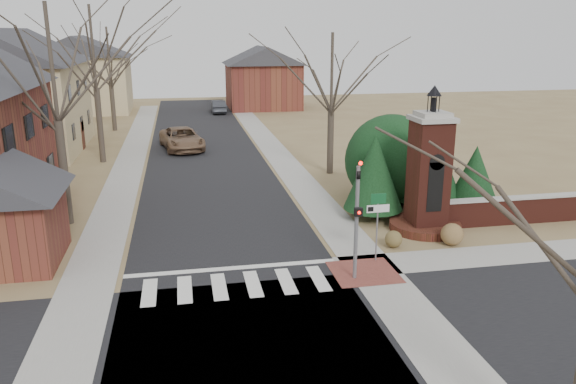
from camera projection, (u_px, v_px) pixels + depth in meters
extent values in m
plane|color=brown|center=(239.00, 296.00, 19.10)|extent=(120.00, 120.00, 0.00)
cube|color=black|center=(206.00, 158.00, 39.86)|extent=(8.00, 70.00, 0.01)
cube|color=black|center=(250.00, 342.00, 16.27)|extent=(120.00, 8.00, 0.01)
cube|color=silver|center=(236.00, 285.00, 19.85)|extent=(8.00, 2.20, 0.02)
cube|color=silver|center=(232.00, 268.00, 21.27)|extent=(8.00, 0.35, 0.02)
cube|color=gray|center=(278.00, 155.00, 40.80)|extent=(2.00, 60.00, 0.02)
cube|color=gray|center=(130.00, 161.00, 38.91)|extent=(2.00, 60.00, 0.02)
cube|color=brown|center=(364.00, 272.00, 20.91)|extent=(2.40, 2.40, 0.02)
cylinder|color=slate|center=(356.00, 224.00, 19.87)|extent=(0.14, 0.14, 4.20)
imported|color=black|center=(358.00, 170.00, 19.33)|extent=(0.15, 0.18, 0.90)
sphere|color=#FF0C05|center=(361.00, 163.00, 19.04)|extent=(0.14, 0.14, 0.14)
cube|color=black|center=(358.00, 212.00, 19.56)|extent=(0.28, 0.16, 0.30)
sphere|color=#FF0C05|center=(359.00, 213.00, 19.47)|extent=(0.11, 0.11, 0.11)
cylinder|color=slate|center=(377.00, 229.00, 21.65)|extent=(0.06, 0.06, 2.60)
cube|color=silver|center=(378.00, 209.00, 21.39)|extent=(0.90, 0.03, 0.30)
cube|color=black|center=(371.00, 209.00, 21.32)|extent=(0.22, 0.02, 0.18)
cube|color=#0F4A24|center=(379.00, 199.00, 21.28)|extent=(0.60, 0.03, 0.40)
cylinder|color=#542118|center=(425.00, 226.00, 25.41)|extent=(3.20, 3.20, 0.36)
cube|color=#542118|center=(428.00, 176.00, 24.76)|extent=(1.50, 1.50, 5.00)
cube|color=black|center=(435.00, 187.00, 24.17)|extent=(0.70, 0.10, 2.20)
cube|color=gray|center=(432.00, 119.00, 24.06)|extent=(1.70, 1.70, 0.20)
cube|color=gray|center=(433.00, 114.00, 24.00)|extent=(1.30, 1.30, 0.20)
cylinder|color=black|center=(433.00, 105.00, 23.89)|extent=(0.20, 0.20, 0.60)
cone|color=black|center=(435.00, 90.00, 23.73)|extent=(0.64, 0.64, 0.45)
cube|color=#542118|center=(516.00, 211.00, 26.11)|extent=(7.50, 0.40, 1.20)
cube|color=gray|center=(517.00, 198.00, 25.93)|extent=(7.50, 0.50, 0.10)
cube|color=tan|center=(16.00, 108.00, 41.23)|extent=(9.00, 12.00, 6.40)
cube|color=brown|center=(3.00, 229.00, 21.41)|extent=(4.00, 4.00, 2.80)
cube|color=tan|center=(82.00, 85.00, 61.38)|extent=(10.00, 8.00, 6.00)
cube|color=tan|center=(48.00, 48.00, 58.25)|extent=(0.75, 0.75, 3.08)
cube|color=brown|center=(263.00, 86.00, 65.15)|extent=(8.00, 8.00, 5.00)
cube|color=brown|center=(245.00, 57.00, 62.30)|extent=(0.75, 0.75, 2.80)
cylinder|color=#473D33|center=(372.00, 213.00, 26.95)|extent=(0.20, 0.20, 0.50)
cone|color=black|center=(374.00, 172.00, 26.38)|extent=(2.80, 2.80, 3.60)
cylinder|color=#473D33|center=(426.00, 202.00, 28.68)|extent=(0.20, 0.20, 0.50)
cone|color=black|center=(429.00, 157.00, 28.03)|extent=(3.40, 3.40, 4.20)
cylinder|color=#473D33|center=(472.00, 206.00, 28.10)|extent=(0.20, 0.20, 0.50)
cone|color=black|center=(475.00, 174.00, 27.64)|extent=(2.40, 2.40, 2.80)
sphere|color=black|center=(391.00, 157.00, 29.04)|extent=(4.80, 4.80, 4.80)
cylinder|color=#473D33|center=(64.00, 173.00, 25.65)|extent=(0.40, 0.40, 4.83)
cylinder|color=#473D33|center=(100.00, 125.00, 37.89)|extent=(0.40, 0.40, 5.04)
cylinder|color=#473D33|center=(113.00, 106.00, 50.15)|extent=(0.40, 0.40, 4.41)
cylinder|color=#473D33|center=(330.00, 140.00, 34.98)|extent=(0.40, 0.40, 4.20)
imported|color=brown|center=(182.00, 139.00, 42.42)|extent=(3.66, 6.25, 1.64)
imported|color=#393C42|center=(218.00, 107.00, 61.35)|extent=(1.51, 4.20, 1.38)
sphere|color=brown|center=(394.00, 239.00, 23.27)|extent=(0.72, 0.72, 0.72)
sphere|color=brown|center=(452.00, 234.00, 23.49)|extent=(0.94, 0.94, 0.94)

